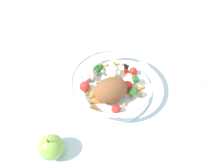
{
  "coord_description": "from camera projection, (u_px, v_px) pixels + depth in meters",
  "views": [
    {
      "loc": [
        0.37,
        0.12,
        0.58
      ],
      "look_at": [
        -0.02,
        0.01,
        0.03
      ],
      "focal_mm": 37.04,
      "sensor_mm": 36.0,
      "label": 1
    }
  ],
  "objects": [
    {
      "name": "ground_plane",
      "position": [
        107.0,
        94.0,
        0.7
      ],
      "size": [
        2.4,
        2.4,
        0.0
      ],
      "primitive_type": "plane",
      "color": "silver"
    },
    {
      "name": "folded_napkin",
      "position": [
        190.0,
        68.0,
        0.75
      ],
      "size": [
        0.16,
        0.16,
        0.01
      ],
      "primitive_type": "cube",
      "rotation": [
        0.0,
        0.0,
        -0.47
      ],
      "color": "silver",
      "rests_on": "ground_plane"
    },
    {
      "name": "food_container",
      "position": [
        111.0,
        84.0,
        0.68
      ],
      "size": [
        0.25,
        0.25,
        0.08
      ],
      "color": "white",
      "rests_on": "ground_plane"
    },
    {
      "name": "loose_apple",
      "position": [
        51.0,
        147.0,
        0.56
      ],
      "size": [
        0.06,
        0.06,
        0.08
      ],
      "color": "#8CB74C",
      "rests_on": "ground_plane"
    }
  ]
}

